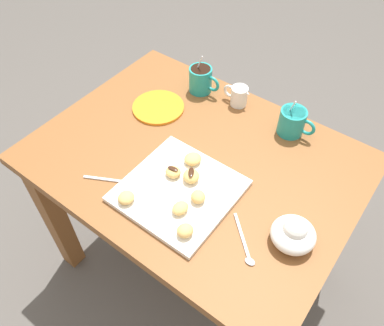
% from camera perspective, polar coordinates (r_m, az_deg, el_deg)
% --- Properties ---
extents(ground_plane, '(8.00, 8.00, 0.00)m').
position_cam_1_polar(ground_plane, '(1.84, 0.36, -14.17)').
color(ground_plane, '#514C47').
extents(dining_table, '(1.02, 0.76, 0.72)m').
position_cam_1_polar(dining_table, '(1.34, 0.48, -2.83)').
color(dining_table, brown).
rests_on(dining_table, ground_plane).
extents(pastry_plate_square, '(0.32, 0.32, 0.02)m').
position_cam_1_polar(pastry_plate_square, '(1.14, -1.94, -4.08)').
color(pastry_plate_square, white).
rests_on(pastry_plate_square, dining_table).
extents(coffee_mug_teal_left, '(0.13, 0.08, 0.15)m').
position_cam_1_polar(coffee_mug_teal_left, '(1.46, 1.34, 12.26)').
color(coffee_mug_teal_left, teal).
rests_on(coffee_mug_teal_left, dining_table).
extents(coffee_mug_teal_right, '(0.13, 0.09, 0.14)m').
position_cam_1_polar(coffee_mug_teal_right, '(1.33, 14.60, 5.97)').
color(coffee_mug_teal_right, teal).
rests_on(coffee_mug_teal_right, dining_table).
extents(cream_pitcher_white, '(0.10, 0.06, 0.07)m').
position_cam_1_polar(cream_pitcher_white, '(1.41, 6.90, 9.90)').
color(cream_pitcher_white, white).
rests_on(cream_pitcher_white, dining_table).
extents(ice_cream_bowl, '(0.12, 0.12, 0.09)m').
position_cam_1_polar(ice_cream_bowl, '(1.06, 14.73, -10.01)').
color(ice_cream_bowl, white).
rests_on(ice_cream_bowl, dining_table).
extents(saucer_orange_left, '(0.19, 0.19, 0.01)m').
position_cam_1_polar(saucer_orange_left, '(1.41, -4.99, 8.20)').
color(saucer_orange_left, orange).
rests_on(saucer_orange_left, dining_table).
extents(loose_spoon_near_saucer, '(0.15, 0.08, 0.01)m').
position_cam_1_polar(loose_spoon_near_saucer, '(1.19, -11.14, -2.57)').
color(loose_spoon_near_saucer, silver).
rests_on(loose_spoon_near_saucer, dining_table).
extents(loose_spoon_by_plate, '(0.13, 0.11, 0.01)m').
position_cam_1_polar(loose_spoon_by_plate, '(1.06, 7.79, -11.91)').
color(loose_spoon_by_plate, silver).
rests_on(loose_spoon_by_plate, dining_table).
extents(beignet_0, '(0.07, 0.07, 0.03)m').
position_cam_1_polar(beignet_0, '(1.19, 0.11, 0.61)').
color(beignet_0, '#E5B260').
rests_on(beignet_0, pastry_plate_square).
extents(beignet_1, '(0.05, 0.06, 0.03)m').
position_cam_1_polar(beignet_1, '(1.04, -1.02, -9.94)').
color(beignet_1, '#E5B260').
rests_on(beignet_1, pastry_plate_square).
extents(beignet_2, '(0.04, 0.05, 0.03)m').
position_cam_1_polar(beignet_2, '(1.08, -1.74, -6.66)').
color(beignet_2, '#E5B260').
rests_on(beignet_2, pastry_plate_square).
extents(beignet_3, '(0.06, 0.06, 0.03)m').
position_cam_1_polar(beignet_3, '(1.10, 0.92, -5.00)').
color(beignet_3, '#E5B260').
rests_on(beignet_3, pastry_plate_square).
extents(beignet_4, '(0.07, 0.07, 0.03)m').
position_cam_1_polar(beignet_4, '(1.14, -0.12, -1.94)').
color(beignet_4, '#E5B260').
rests_on(beignet_4, pastry_plate_square).
extents(chocolate_drizzle_4, '(0.03, 0.04, 0.00)m').
position_cam_1_polar(chocolate_drizzle_4, '(1.13, -0.12, -1.35)').
color(chocolate_drizzle_4, '#381E11').
rests_on(chocolate_drizzle_4, beignet_4).
extents(beignet_5, '(0.05, 0.05, 0.03)m').
position_cam_1_polar(beignet_5, '(1.16, -2.99, -1.22)').
color(beignet_5, '#E5B260').
rests_on(beignet_5, pastry_plate_square).
extents(chocolate_drizzle_5, '(0.04, 0.02, 0.00)m').
position_cam_1_polar(chocolate_drizzle_5, '(1.15, -3.02, -0.72)').
color(chocolate_drizzle_5, '#381E11').
rests_on(chocolate_drizzle_5, beignet_5).
extents(beignet_6, '(0.05, 0.05, 0.03)m').
position_cam_1_polar(beignet_6, '(1.12, -9.68, -5.06)').
color(beignet_6, '#E5B260').
rests_on(beignet_6, pastry_plate_square).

